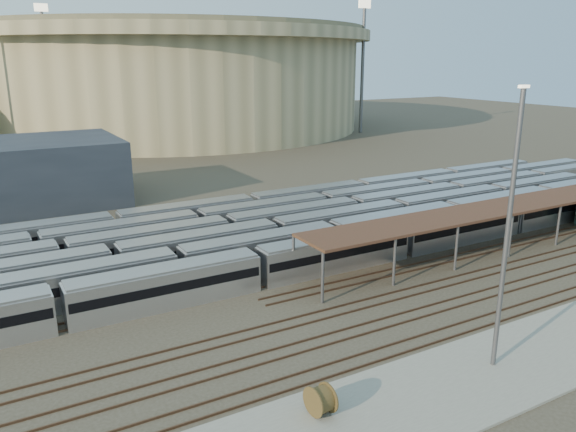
{
  "coord_description": "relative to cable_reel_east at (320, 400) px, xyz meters",
  "views": [
    {
      "loc": [
        -34.82,
        -39.35,
        22.3
      ],
      "look_at": [
        -5.62,
        12.0,
        5.55
      ],
      "focal_mm": 35.0,
      "sensor_mm": 36.0,
      "label": 1
    }
  ],
  "objects": [
    {
      "name": "ground",
      "position": [
        17.57,
        13.22,
        -1.22
      ],
      "size": [
        420.0,
        420.0,
        0.0
      ],
      "primitive_type": "plane",
      "color": "#383026",
      "rests_on": "ground"
    },
    {
      "name": "apron",
      "position": [
        12.57,
        -1.78,
        -1.12
      ],
      "size": [
        50.0,
        9.0,
        0.2
      ],
      "primitive_type": "cube",
      "color": "gray",
      "rests_on": "ground"
    },
    {
      "name": "subway_trains",
      "position": [
        20.64,
        31.72,
        0.58
      ],
      "size": [
        126.51,
        23.9,
        3.6
      ],
      "color": "silver",
      "rests_on": "ground"
    },
    {
      "name": "inspection_shed",
      "position": [
        39.57,
        17.22,
        3.76
      ],
      "size": [
        60.3,
        6.0,
        5.3
      ],
      "color": "#535257",
      "rests_on": "ground"
    },
    {
      "name": "empty_tracks",
      "position": [
        17.57,
        8.22,
        -1.13
      ],
      "size": [
        170.0,
        9.62,
        0.18
      ],
      "color": "#4C3323",
      "rests_on": "ground"
    },
    {
      "name": "stadium",
      "position": [
        42.57,
        153.22,
        15.25
      ],
      "size": [
        124.0,
        124.0,
        32.5
      ],
      "color": "tan",
      "rests_on": "ground"
    },
    {
      "name": "floodlight_2",
      "position": [
        87.57,
        113.22,
        19.42
      ],
      "size": [
        4.0,
        1.0,
        38.4
      ],
      "color": "#535257",
      "rests_on": "ground"
    },
    {
      "name": "floodlight_3",
      "position": [
        7.57,
        173.22,
        19.42
      ],
      "size": [
        4.0,
        1.0,
        38.4
      ],
      "color": "#535257",
      "rests_on": "ground"
    },
    {
      "name": "cable_reel_east",
      "position": [
        0.0,
        0.0,
        0.0
      ],
      "size": [
        1.34,
        2.15,
        2.05
      ],
      "primitive_type": "cylinder",
      "rotation": [
        0.0,
        1.57,
        0.1
      ],
      "color": "#513F20",
      "rests_on": "apron"
    },
    {
      "name": "yard_light_pole",
      "position": [
        14.52,
        -1.28,
        9.24
      ],
      "size": [
        0.8,
        0.36,
        20.37
      ],
      "color": "#535257",
      "rests_on": "apron"
    }
  ]
}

